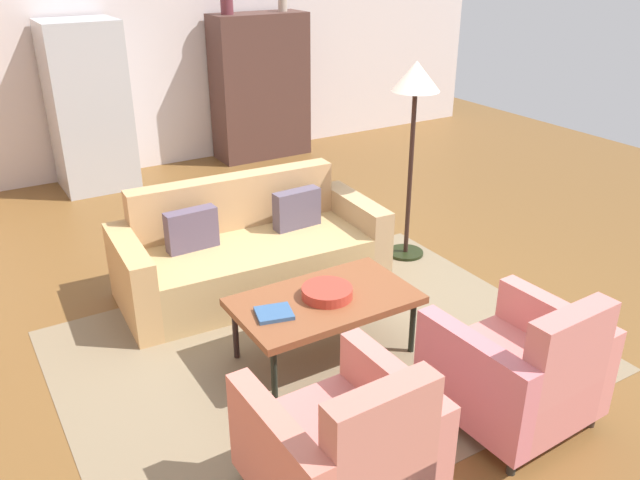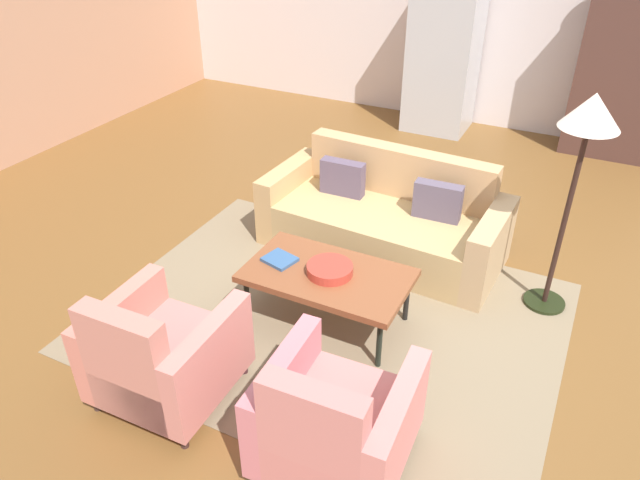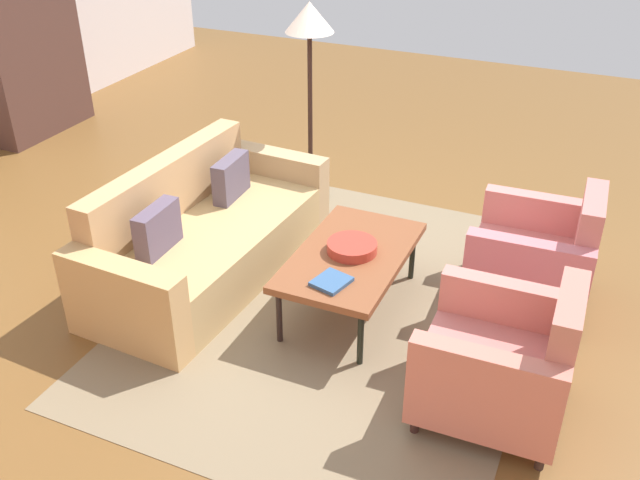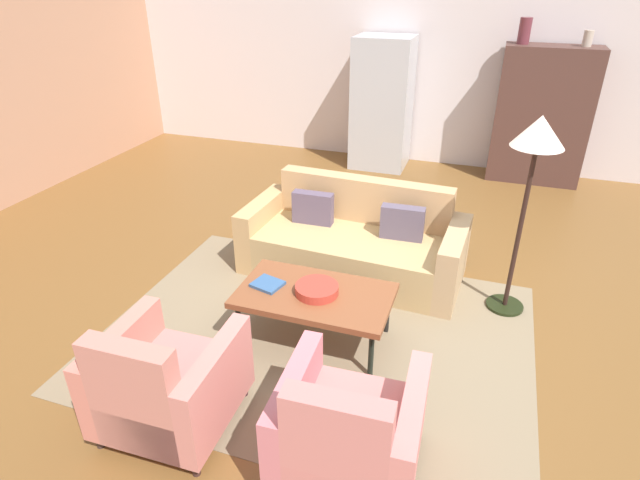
{
  "view_description": "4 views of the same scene",
  "coord_description": "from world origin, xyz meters",
  "px_view_note": "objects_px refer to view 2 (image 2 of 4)",
  "views": [
    {
      "loc": [
        -2.33,
        -3.79,
        2.58
      ],
      "look_at": [
        -0.28,
        -0.42,
        0.77
      ],
      "focal_mm": 36.47,
      "sensor_mm": 36.0,
      "label": 1
    },
    {
      "loc": [
        1.16,
        -3.79,
        2.95
      ],
      "look_at": [
        -0.5,
        -0.48,
        0.62
      ],
      "focal_mm": 33.26,
      "sensor_mm": 36.0,
      "label": 2
    },
    {
      "loc": [
        -4.16,
        -2.07,
        2.94
      ],
      "look_at": [
        -0.4,
        -0.4,
        0.51
      ],
      "focal_mm": 39.9,
      "sensor_mm": 36.0,
      "label": 3
    },
    {
      "loc": [
        0.75,
        -3.79,
        2.7
      ],
      "look_at": [
        -0.52,
        -0.05,
        0.6
      ],
      "focal_mm": 29.14,
      "sensor_mm": 36.0,
      "label": 4
    }
  ],
  "objects_px": {
    "book_stack": "(280,259)",
    "floor_lamp": "(587,133)",
    "fruit_bowl": "(330,269)",
    "refrigerator": "(443,57)",
    "armchair_right": "(333,426)",
    "cabinet": "(631,80)",
    "coffee_table": "(327,277)",
    "armchair_left": "(160,358)",
    "couch": "(386,219)"
  },
  "relations": [
    {
      "from": "floor_lamp",
      "to": "coffee_table",
      "type": "bearing_deg",
      "value": -146.58
    },
    {
      "from": "cabinet",
      "to": "armchair_right",
      "type": "bearing_deg",
      "value": -101.42
    },
    {
      "from": "coffee_table",
      "to": "armchair_right",
      "type": "bearing_deg",
      "value": -62.68
    },
    {
      "from": "couch",
      "to": "book_stack",
      "type": "relative_size",
      "value": 8.09
    },
    {
      "from": "floor_lamp",
      "to": "fruit_bowl",
      "type": "bearing_deg",
      "value": -146.24
    },
    {
      "from": "coffee_table",
      "to": "armchair_left",
      "type": "xyz_separation_m",
      "value": [
        -0.6,
        -1.17,
        -0.07
      ]
    },
    {
      "from": "armchair_left",
      "to": "refrigerator",
      "type": "distance_m",
      "value": 5.46
    },
    {
      "from": "book_stack",
      "to": "floor_lamp",
      "type": "bearing_deg",
      "value": 28.07
    },
    {
      "from": "couch",
      "to": "armchair_right",
      "type": "bearing_deg",
      "value": 107.31
    },
    {
      "from": "cabinet",
      "to": "refrigerator",
      "type": "bearing_deg",
      "value": -177.24
    },
    {
      "from": "book_stack",
      "to": "refrigerator",
      "type": "bearing_deg",
      "value": 90.82
    },
    {
      "from": "couch",
      "to": "refrigerator",
      "type": "relative_size",
      "value": 1.16
    },
    {
      "from": "fruit_bowl",
      "to": "cabinet",
      "type": "height_order",
      "value": "cabinet"
    },
    {
      "from": "coffee_table",
      "to": "refrigerator",
      "type": "relative_size",
      "value": 0.65
    },
    {
      "from": "armchair_left",
      "to": "floor_lamp",
      "type": "relative_size",
      "value": 0.51
    },
    {
      "from": "armchair_right",
      "to": "book_stack",
      "type": "xyz_separation_m",
      "value": [
        -0.99,
        1.14,
        0.12
      ]
    },
    {
      "from": "coffee_table",
      "to": "cabinet",
      "type": "xyz_separation_m",
      "value": [
        1.72,
        4.37,
        0.49
      ]
    },
    {
      "from": "refrigerator",
      "to": "fruit_bowl",
      "type": "bearing_deg",
      "value": -83.74
    },
    {
      "from": "cabinet",
      "to": "floor_lamp",
      "type": "xyz_separation_m",
      "value": [
        -0.26,
        -3.4,
        0.54
      ]
    },
    {
      "from": "coffee_table",
      "to": "refrigerator",
      "type": "height_order",
      "value": "refrigerator"
    },
    {
      "from": "armchair_left",
      "to": "book_stack",
      "type": "relative_size",
      "value": 3.32
    },
    {
      "from": "couch",
      "to": "cabinet",
      "type": "distance_m",
      "value": 3.66
    },
    {
      "from": "fruit_bowl",
      "to": "floor_lamp",
      "type": "xyz_separation_m",
      "value": [
        1.44,
        0.96,
        0.96
      ]
    },
    {
      "from": "armchair_left",
      "to": "fruit_bowl",
      "type": "bearing_deg",
      "value": 60.85
    },
    {
      "from": "refrigerator",
      "to": "floor_lamp",
      "type": "bearing_deg",
      "value": -60.0
    },
    {
      "from": "book_stack",
      "to": "refrigerator",
      "type": "height_order",
      "value": "refrigerator"
    },
    {
      "from": "coffee_table",
      "to": "cabinet",
      "type": "height_order",
      "value": "cabinet"
    },
    {
      "from": "book_stack",
      "to": "refrigerator",
      "type": "xyz_separation_m",
      "value": [
        -0.06,
        4.28,
        0.46
      ]
    },
    {
      "from": "fruit_bowl",
      "to": "refrigerator",
      "type": "height_order",
      "value": "refrigerator"
    },
    {
      "from": "fruit_bowl",
      "to": "book_stack",
      "type": "relative_size",
      "value": 1.27
    },
    {
      "from": "book_stack",
      "to": "armchair_left",
      "type": "bearing_deg",
      "value": -100.45
    },
    {
      "from": "book_stack",
      "to": "fruit_bowl",
      "type": "bearing_deg",
      "value": 3.13
    },
    {
      "from": "armchair_left",
      "to": "armchair_right",
      "type": "distance_m",
      "value": 1.2
    },
    {
      "from": "couch",
      "to": "fruit_bowl",
      "type": "relative_size",
      "value": 6.34
    },
    {
      "from": "armchair_right",
      "to": "fruit_bowl",
      "type": "xyz_separation_m",
      "value": [
        -0.58,
        1.17,
        0.14
      ]
    },
    {
      "from": "cabinet",
      "to": "fruit_bowl",
      "type": "bearing_deg",
      "value": -111.29
    },
    {
      "from": "fruit_bowl",
      "to": "floor_lamp",
      "type": "height_order",
      "value": "floor_lamp"
    },
    {
      "from": "armchair_right",
      "to": "fruit_bowl",
      "type": "relative_size",
      "value": 2.6
    },
    {
      "from": "book_stack",
      "to": "floor_lamp",
      "type": "height_order",
      "value": "floor_lamp"
    },
    {
      "from": "couch",
      "to": "floor_lamp",
      "type": "relative_size",
      "value": 1.25
    },
    {
      "from": "coffee_table",
      "to": "book_stack",
      "type": "distance_m",
      "value": 0.39
    },
    {
      "from": "coffee_table",
      "to": "floor_lamp",
      "type": "bearing_deg",
      "value": 33.42
    },
    {
      "from": "book_stack",
      "to": "coffee_table",
      "type": "bearing_deg",
      "value": 3.28
    },
    {
      "from": "couch",
      "to": "armchair_left",
      "type": "distance_m",
      "value": 2.43
    },
    {
      "from": "fruit_bowl",
      "to": "refrigerator",
      "type": "distance_m",
      "value": 4.31
    },
    {
      "from": "couch",
      "to": "refrigerator",
      "type": "distance_m",
      "value": 3.17
    },
    {
      "from": "fruit_bowl",
      "to": "floor_lamp",
      "type": "relative_size",
      "value": 0.2
    },
    {
      "from": "cabinet",
      "to": "coffee_table",
      "type": "bearing_deg",
      "value": -111.5
    },
    {
      "from": "armchair_right",
      "to": "cabinet",
      "type": "height_order",
      "value": "cabinet"
    },
    {
      "from": "armchair_right",
      "to": "floor_lamp",
      "type": "bearing_deg",
      "value": 65.87
    }
  ]
}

